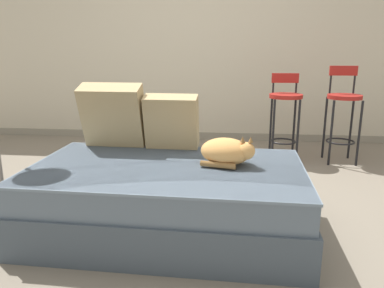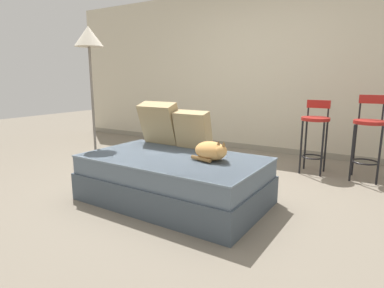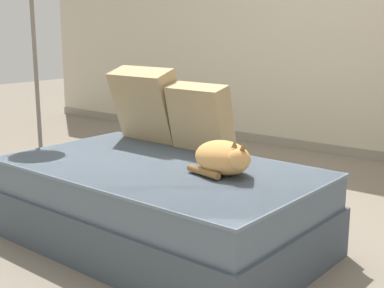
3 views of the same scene
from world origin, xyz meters
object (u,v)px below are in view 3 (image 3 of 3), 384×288
at_px(couch, 159,204).
at_px(cat, 224,158).
at_px(throw_pillow_corner, 147,104).
at_px(throw_pillow_middle, 200,117).

relative_size(couch, cat, 4.85).
height_order(throw_pillow_corner, cat, throw_pillow_corner).
height_order(couch, throw_pillow_middle, throw_pillow_middle).
bearing_deg(cat, throw_pillow_middle, 139.54).
xyz_separation_m(throw_pillow_middle, cat, (0.41, -0.35, -0.12)).
bearing_deg(throw_pillow_middle, couch, -85.81).
relative_size(throw_pillow_corner, throw_pillow_middle, 1.19).
distance_m(throw_pillow_middle, cat, 0.55).
bearing_deg(cat, couch, -170.40).
distance_m(couch, throw_pillow_middle, 0.59).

